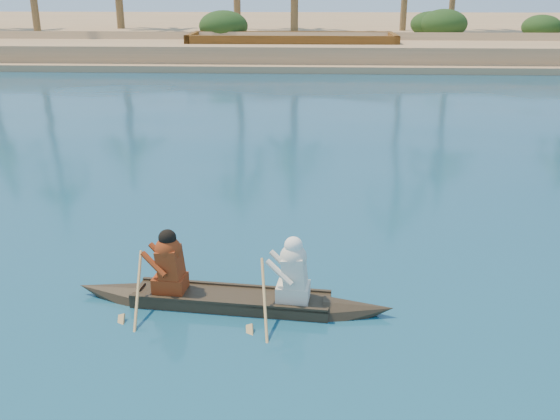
# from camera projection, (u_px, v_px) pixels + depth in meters

# --- Properties ---
(ground) EXTENTS (160.00, 160.00, 0.00)m
(ground) POSITION_uv_depth(u_px,v_px,m) (277.00, 213.00, 12.99)
(ground) COLOR #0C264E
(ground) RESTS_ON ground
(sandy_embankment) EXTENTS (150.00, 51.00, 1.50)m
(sandy_embankment) POSITION_uv_depth(u_px,v_px,m) (305.00, 32.00, 56.88)
(sandy_embankment) COLOR tan
(sandy_embankment) RESTS_ON ground
(shrub_cluster) EXTENTS (100.00, 6.00, 2.40)m
(shrub_cluster) POSITION_uv_depth(u_px,v_px,m) (302.00, 37.00, 42.19)
(shrub_cluster) COLOR #1E3714
(shrub_cluster) RESTS_ON ground
(canoe) EXTENTS (4.81, 1.12, 1.31)m
(canoe) POSITION_uv_depth(u_px,v_px,m) (231.00, 290.00, 9.17)
(canoe) COLOR #30251A
(canoe) RESTS_ON ground
(barge_mid) EXTENTS (12.54, 4.27, 2.08)m
(barge_mid) POSITION_uv_depth(u_px,v_px,m) (292.00, 51.00, 38.15)
(barge_mid) COLOR brown
(barge_mid) RESTS_ON ground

